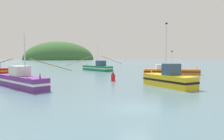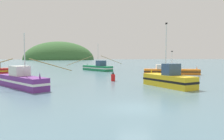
% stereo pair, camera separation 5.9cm
% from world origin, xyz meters
% --- Properties ---
extents(ground_plane, '(600.00, 600.00, 0.00)m').
position_xyz_m(ground_plane, '(0.00, 0.00, 0.00)').
color(ground_plane, slate).
extents(hill_far_left, '(83.14, 66.51, 43.96)m').
position_xyz_m(hill_far_left, '(-23.04, 245.34, 0.00)').
color(hill_far_left, '#386633').
rests_on(hill_far_left, ground).
extents(fishing_boat_purple, '(11.80, 9.17, 6.54)m').
position_xyz_m(fishing_boat_purple, '(-10.75, 12.17, 0.92)').
color(fishing_boat_purple, '#6B2D84').
rests_on(fishing_boat_purple, ground).
extents(fishing_boat_green, '(15.81, 10.58, 7.23)m').
position_xyz_m(fishing_boat_green, '(1.65, 41.82, 0.87)').
color(fishing_boat_green, '#197A47').
rests_on(fishing_boat_green, ground).
extents(fishing_boat_orange, '(11.76, 5.31, 5.02)m').
position_xyz_m(fishing_boat_orange, '(15.71, 27.21, 0.73)').
color(fishing_boat_orange, orange).
rests_on(fishing_boat_orange, ground).
extents(fishing_boat_yellow, '(4.57, 7.72, 8.05)m').
position_xyz_m(fishing_boat_yellow, '(7.22, 9.79, 0.94)').
color(fishing_boat_yellow, gold).
rests_on(fishing_boat_yellow, ground).
extents(channel_buoy, '(0.64, 0.64, 1.54)m').
position_xyz_m(channel_buoy, '(1.49, 17.33, 0.63)').
color(channel_buoy, red).
rests_on(channel_buoy, ground).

